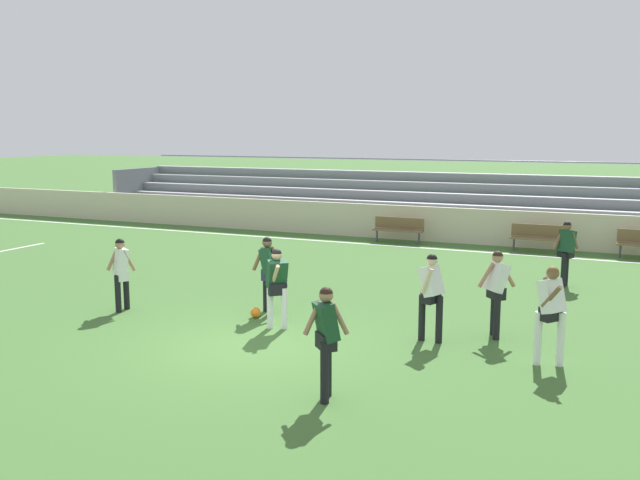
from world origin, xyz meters
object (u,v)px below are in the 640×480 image
player_white_on_ball (121,268)px  player_dark_pressing_high (267,268)px  player_dark_overlapping (326,333)px  player_white_wide_right (496,286)px  soccer_ball (256,313)px  bench_near_bin (398,227)px  player_white_challenging (431,290)px  bench_far_left (539,236)px  bleacher_stand (388,199)px  player_dark_trailing_run (566,248)px  player_dark_wide_left (277,282)px  player_white_dropping_back (551,307)px

player_white_on_ball → player_dark_pressing_high: bearing=20.3°
player_dark_overlapping → player_white_wide_right: (1.76, 4.15, -0.01)m
player_white_on_ball → soccer_ball: bearing=12.7°
player_dark_overlapping → bench_near_bin: bearing=103.0°
player_white_on_ball → bench_near_bin: bearing=76.3°
player_white_wide_right → player_white_challenging: bearing=-144.1°
bench_far_left → bench_near_bin: (-4.80, 0.00, 0.00)m
player_dark_overlapping → soccer_ball: (-3.13, 3.51, -0.91)m
bleacher_stand → player_dark_trailing_run: (7.44, -8.28, -0.19)m
bench_near_bin → bench_far_left: bearing=0.0°
bleacher_stand → bench_far_left: size_ratio=13.93×
player_dark_wide_left → player_white_wide_right: size_ratio=0.96×
bleacher_stand → player_dark_trailing_run: size_ratio=14.95×
bench_near_bin → soccer_ball: (0.17, -10.78, -0.44)m
player_dark_trailing_run → player_white_wide_right: (-0.89, -5.15, 0.01)m
player_dark_trailing_run → player_white_wide_right: player_white_wide_right is taller
player_white_wide_right → soccer_ball: size_ratio=7.67×
player_white_on_ball → player_dark_overlapping: bearing=-24.9°
player_dark_pressing_high → player_white_on_ball: 3.23m
player_dark_overlapping → player_white_dropping_back: bearing=45.2°
bench_far_left → player_white_on_ball: size_ratio=1.11×
player_white_on_ball → player_white_wide_right: bearing=9.4°
player_dark_overlapping → player_white_on_ball: player_dark_overlapping is taller
player_white_dropping_back → player_white_on_ball: (-8.97, -0.04, -0.07)m
player_dark_wide_left → player_white_wide_right: bearing=15.7°
player_dark_overlapping → player_white_wide_right: bearing=67.0°
player_dark_wide_left → player_dark_trailing_run: bearing=51.6°
bench_far_left → player_white_challenging: bearing=-94.2°
bleacher_stand → player_dark_wide_left: size_ratio=15.46×
player_dark_pressing_high → player_white_on_ball: size_ratio=1.04×
soccer_ball → bench_far_left: bearing=66.8°
player_dark_overlapping → player_dark_pressing_high: bearing=127.8°
player_dark_pressing_high → player_white_dropping_back: size_ratio=0.98×
player_dark_pressing_high → player_white_wide_right: size_ratio=0.99×
bleacher_stand → player_white_wide_right: 14.94m
bleacher_stand → player_dark_trailing_run: bearing=-48.0°
player_white_wide_right → player_dark_overlapping: bearing=-113.0°
bleacher_stand → player_dark_pressing_high: bleacher_stand is taller
player_white_dropping_back → bench_far_left: bearing=96.8°
player_white_challenging → soccer_ball: (-3.82, 0.14, -0.89)m
player_dark_wide_left → player_white_dropping_back: bearing=-1.2°
bench_far_left → player_white_dropping_back: bearing=-83.2°
bleacher_stand → player_white_dropping_back: 16.57m
bench_near_bin → player_dark_trailing_run: (5.96, -4.99, 0.45)m
player_dark_trailing_run → soccer_ball: player_dark_trailing_run is taller
player_dark_overlapping → player_dark_trailing_run: bearing=74.1°
bench_far_left → player_dark_pressing_high: size_ratio=1.07×
player_dark_wide_left → player_white_wide_right: player_white_wide_right is taller
soccer_ball → player_white_challenging: bearing=-2.1°
bench_near_bin → player_white_challenging: size_ratio=1.07×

